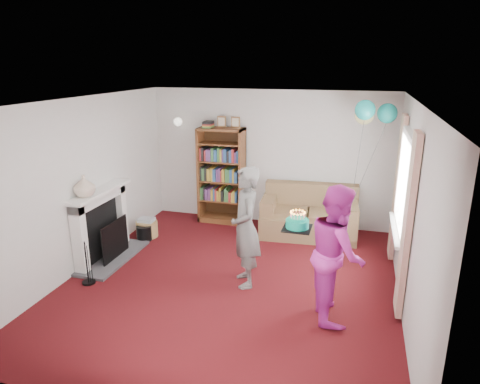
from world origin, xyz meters
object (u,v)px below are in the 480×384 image
(bookcase, at_px, (222,176))
(person_striped, at_px, (246,227))
(person_magenta, at_px, (337,253))
(sofa, at_px, (309,216))
(birthday_cake, at_px, (297,224))

(bookcase, xyz_separation_m, person_striped, (1.08, -2.28, -0.06))
(person_magenta, bearing_deg, person_striped, 55.90)
(sofa, xyz_separation_m, person_striped, (-0.62, -2.05, 0.50))
(sofa, height_order, person_magenta, person_magenta)
(sofa, bearing_deg, birthday_cake, -91.53)
(birthday_cake, bearing_deg, bookcase, 124.72)
(bookcase, distance_m, person_magenta, 3.58)
(sofa, distance_m, person_striped, 2.20)
(person_striped, relative_size, birthday_cake, 4.96)
(person_magenta, bearing_deg, sofa, 0.14)
(bookcase, bearing_deg, birthday_cake, -55.28)
(sofa, relative_size, person_magenta, 1.01)
(bookcase, xyz_separation_m, person_magenta, (2.30, -2.74, -0.07))
(bookcase, xyz_separation_m, birthday_cake, (1.81, -2.62, 0.20))
(bookcase, distance_m, sofa, 1.80)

